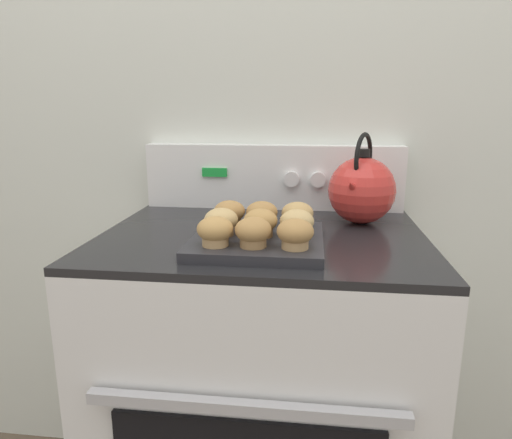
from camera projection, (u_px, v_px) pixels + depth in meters
name	position (u px, v px, depth m)	size (l,w,h in m)	color
wall_back	(275.00, 114.00, 1.37)	(8.00, 0.05, 2.40)	silver
stove_range	(262.00, 397.00, 1.23)	(0.78, 0.65, 0.92)	white
control_panel	(274.00, 177.00, 1.36)	(0.76, 0.07, 0.19)	white
muffin_pan	(259.00, 241.00, 1.01)	(0.29, 0.29, 0.02)	#28282D
muffin_r0_c0	(215.00, 231.00, 0.93)	(0.07, 0.07, 0.06)	tan
muffin_r0_c1	(254.00, 232.00, 0.92)	(0.07, 0.07, 0.06)	#A37A4C
muffin_r0_c2	(295.00, 234.00, 0.91)	(0.07, 0.07, 0.06)	tan
muffin_r1_c0	(221.00, 222.00, 1.01)	(0.07, 0.07, 0.06)	#A37A4C
muffin_r1_c1	(260.00, 223.00, 1.00)	(0.07, 0.07, 0.06)	olive
muffin_r1_c2	(297.00, 223.00, 0.99)	(0.07, 0.07, 0.06)	tan
muffin_r2_c0	(229.00, 213.00, 1.09)	(0.07, 0.07, 0.06)	tan
muffin_r2_c1	(264.00, 214.00, 1.08)	(0.07, 0.07, 0.06)	tan
muffin_r2_c2	(297.00, 215.00, 1.07)	(0.07, 0.07, 0.06)	tan
tea_kettle	(362.00, 189.00, 1.19)	(0.17, 0.20, 0.24)	red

